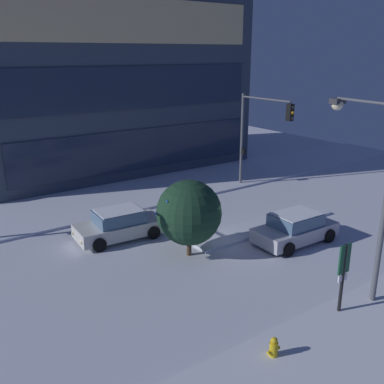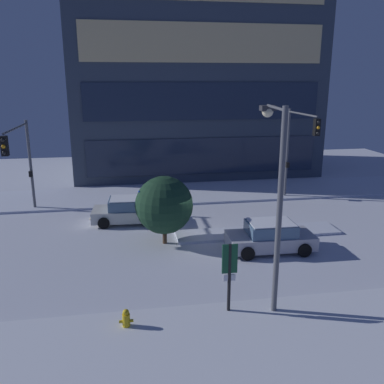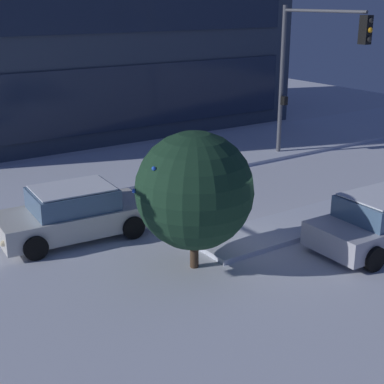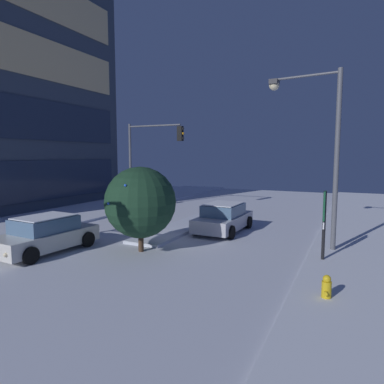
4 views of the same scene
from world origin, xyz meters
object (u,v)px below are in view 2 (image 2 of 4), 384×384
Objects in this scene: traffic_light_corner_far_left at (20,154)px; decorated_tree_median at (164,205)px; traffic_light_corner_far_right at (298,141)px; car_near at (270,237)px; car_far at (129,211)px; parking_info_sign at (229,270)px; fire_hydrant at (126,320)px; street_lamp_arched at (275,178)px.

decorated_tree_median is at bearing 57.55° from traffic_light_corner_far_left.
car_near is at bearing -30.91° from traffic_light_corner_far_right.
parking_info_sign reaches higher than car_far.
car_near is 0.98× the size of car_far.
fire_hydrant is (-11.42, -12.83, -3.93)m from traffic_light_corner_far_right.
street_lamp_arched reaches higher than car_near.
fire_hydrant is (5.73, -12.32, -3.66)m from traffic_light_corner_far_left.
parking_info_sign reaches higher than car_near.
traffic_light_corner_far_right is 0.85× the size of street_lamp_arched.
parking_info_sign is at bearing 116.01° from street_lamp_arched.
fire_hydrant is 7.83m from decorated_tree_median.
car_far is 0.77× the size of traffic_light_corner_far_left.
traffic_light_corner_far_left is (-17.15, -0.51, -0.26)m from traffic_light_corner_far_right.
traffic_light_corner_far_left reaches higher than car_far.
traffic_light_corner_far_right is at bearing -31.44° from parking_info_sign.
car_near is at bearing 38.27° from fire_hydrant.
car_near is at bearing 145.48° from car_far.
car_far is at bearing 115.90° from decorated_tree_median.
traffic_light_corner_far_left is at bearing -9.05° from car_far.
parking_info_sign is at bearing 6.16° from fire_hydrant.
street_lamp_arched is at bearing 10.12° from fire_hydrant.
parking_info_sign is at bearing -77.12° from decorated_tree_median.
car_far is at bearing 88.33° from fire_hydrant.
street_lamp_arched is 7.05m from fire_hydrant.
traffic_light_corner_far_left is (-12.81, 6.73, 3.32)m from car_near.
car_near is at bearing -19.54° from decorated_tree_median.
fire_hydrant is (-5.37, -0.96, -4.47)m from street_lamp_arched.
parking_info_sign is at bearing -32.01° from traffic_light_corner_far_right.
traffic_light_corner_far_left is at bearing 153.62° from car_near.
traffic_light_corner_far_right reaches higher than car_near.
traffic_light_corner_far_left is 2.14× the size of parking_info_sign.
car_near reaches higher than fire_hydrant.
car_far is at bearing 77.12° from traffic_light_corner_far_left.
street_lamp_arched reaches higher than traffic_light_corner_far_left.
car_near is 0.70× the size of traffic_light_corner_far_right.
parking_info_sign reaches higher than fire_hydrant.
traffic_light_corner_far_right is 17.62m from fire_hydrant.
decorated_tree_median reaches higher than fire_hydrant.
parking_info_sign is (9.37, -11.92, -2.32)m from traffic_light_corner_far_left.
traffic_light_corner_far_left is at bearing -88.28° from traffic_light_corner_far_right.
street_lamp_arched is at bearing -108.95° from car_near.
street_lamp_arched is (-6.05, -11.87, 0.54)m from traffic_light_corner_far_right.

